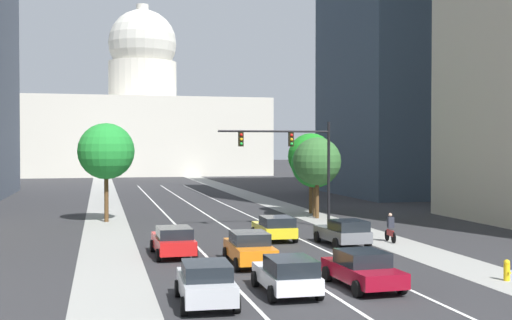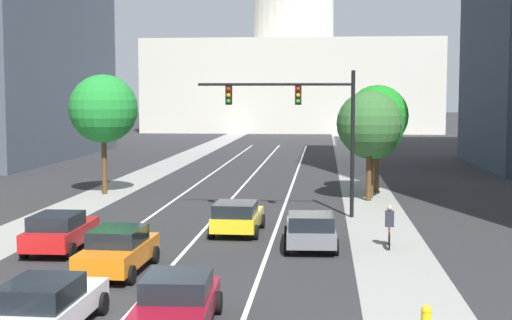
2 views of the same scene
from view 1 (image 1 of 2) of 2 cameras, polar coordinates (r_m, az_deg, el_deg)
The scene contains 22 objects.
ground_plane at distance 65.09m, azimuth -5.94°, elevation -3.80°, with size 400.00×400.00×0.00m, color #2B2B2D.
sidewalk_left at distance 59.54m, azimuth -13.10°, elevation -4.28°, with size 3.14×130.00×0.01m, color gray.
sidewalk_right at distance 61.85m, azimuth 2.19°, elevation -4.05°, with size 3.14×130.00×0.01m, color gray.
lane_stripe_left at distance 49.88m, azimuth -7.40°, elevation -5.32°, with size 0.16×90.00×0.01m, color white.
lane_stripe_center at distance 50.34m, azimuth -3.67°, elevation -5.25°, with size 0.16×90.00×0.01m, color white.
lane_stripe_right at distance 51.00m, azimuth -0.02°, elevation -5.16°, with size 0.16×90.00×0.01m, color white.
office_tower_far_right at distance 80.93m, azimuth 14.49°, elevation 12.08°, with size 20.76×20.25×41.92m.
capitol_building at distance 134.00m, azimuth -9.90°, elevation 3.18°, with size 47.86×26.60×34.38m.
car_silver at distance 23.61m, azimuth -4.42°, elevation -10.67°, with size 2.16×4.16×1.55m.
car_white at distance 25.17m, azimuth 2.77°, elevation -9.99°, with size 2.05×4.11×1.50m.
car_gray at distance 37.58m, azimuth 7.70°, elevation -6.27°, with size 2.28×4.21×1.52m.
car_orange at distance 31.31m, azimuth -0.58°, elevation -7.72°, with size 2.11×4.57×1.57m.
car_crimson at distance 26.71m, azimuth 9.33°, elevation -9.40°, with size 2.22×4.45×1.48m.
car_yellow at distance 39.22m, azimuth 1.67°, elevation -5.94°, with size 2.19×4.09×1.50m.
car_red at distance 33.95m, azimuth -7.27°, elevation -7.04°, with size 2.10×4.51×1.55m.
traffic_signal_mast at distance 44.50m, azimuth 3.54°, elevation 0.58°, with size 7.89×0.39×7.37m.
fire_hydrant at distance 29.63m, azimuth 21.15°, elevation -8.99°, with size 0.26×0.35×0.91m.
cyclist at distance 39.37m, azimuth 11.72°, elevation -5.85°, with size 0.38×1.70×1.72m.
street_tree_near_right at distance 54.92m, azimuth 4.84°, elevation 0.32°, with size 3.89×3.89×6.78m.
street_tree_far_right at distance 51.21m, azimuth 5.39°, elevation -0.13°, with size 3.79×3.79×6.39m.
street_tree_mid_left at distance 49.81m, azimuth -13.02°, elevation 0.74°, with size 4.22×4.22×7.42m.
street_tree_mid_right at distance 52.30m, azimuth 5.20°, elevation -0.35°, with size 3.84×3.84×6.19m.
Camera 1 is at (-8.59, -24.27, 5.67)m, focal length 45.57 mm.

